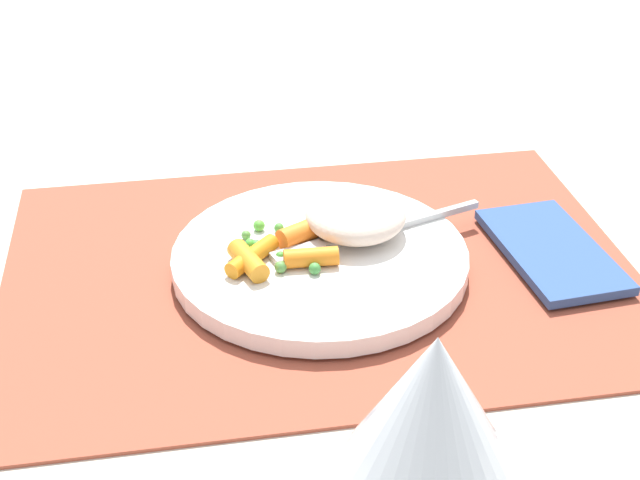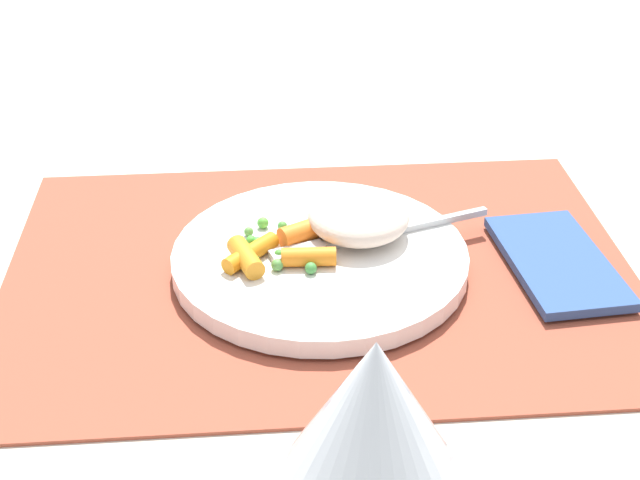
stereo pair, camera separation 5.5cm
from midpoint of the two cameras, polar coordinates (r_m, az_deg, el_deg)
The scene contains 9 objects.
ground_plane at distance 0.75m, azimuth -2.12°, elevation -2.10°, with size 2.40×2.40×0.00m, color beige.
placemat at distance 0.75m, azimuth -2.13°, elevation -1.91°, with size 0.51×0.37×0.01m, color #9E4733.
plate at distance 0.74m, azimuth -2.14°, elevation -1.22°, with size 0.24×0.24×0.02m, color white.
rice_mound at distance 0.75m, azimuth 0.13°, elevation 1.55°, with size 0.08×0.09×0.03m, color beige.
carrot_portion at distance 0.72m, azimuth -4.87°, elevation -0.77°, with size 0.09×0.07×0.02m.
pea_scatter at distance 0.73m, azimuth -5.28°, elevation -0.56°, with size 0.06×0.08×0.01m.
fork at distance 0.75m, azimuth 0.30°, elevation 0.16°, with size 0.19×0.07×0.01m.
wine_glass at distance 0.43m, azimuth 3.47°, elevation -10.75°, with size 0.08×0.08×0.17m.
napkin at distance 0.78m, azimuth 12.34°, elevation -0.68°, with size 0.08×0.15×0.01m, color #33518C.
Camera 1 is at (0.10, 0.62, 0.41)m, focal length 51.09 mm.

